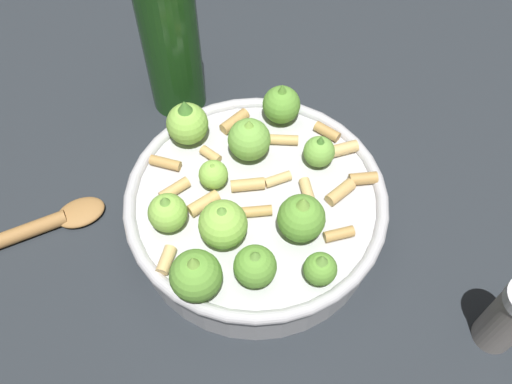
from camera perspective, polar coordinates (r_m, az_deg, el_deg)
ground_plane at (r=0.60m, az=-0.00°, el=-3.54°), size 2.40×2.40×0.00m
cooking_pan at (r=0.56m, az=-0.21°, el=-1.54°), size 0.26×0.26×0.11m
pepper_shaker at (r=0.55m, az=24.45°, el=-11.51°), size 0.04×0.04×0.09m
olive_oil_bottle at (r=0.65m, az=-8.75°, el=15.33°), size 0.07×0.07×0.24m
wooden_spoon at (r=0.64m, az=-23.96°, el=-4.35°), size 0.18×0.19×0.02m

